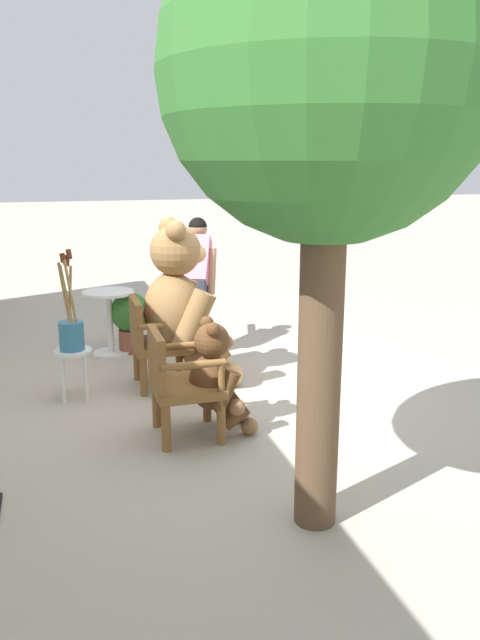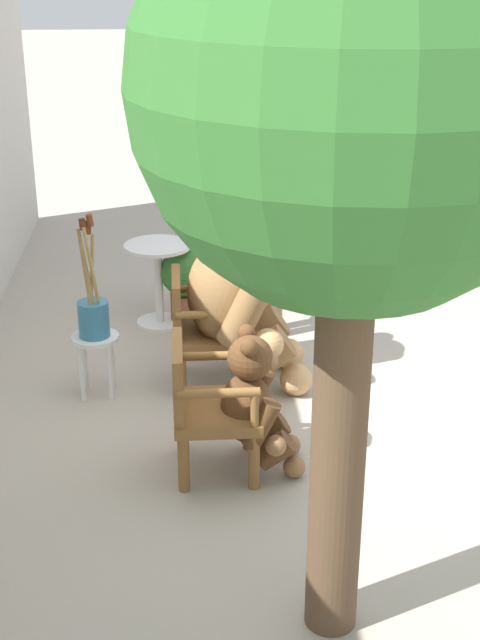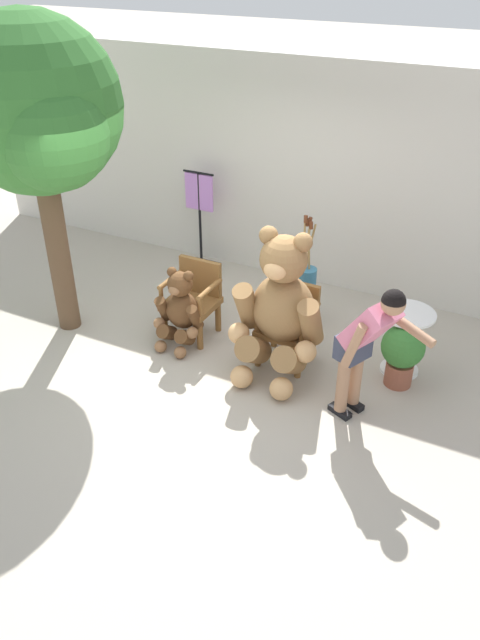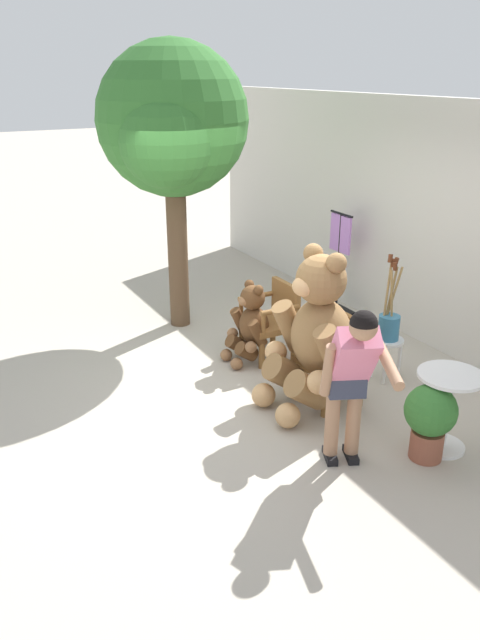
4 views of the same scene
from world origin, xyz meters
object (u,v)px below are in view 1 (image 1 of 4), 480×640
Objects in this scene: wooden_chair_right at (155,340)px; teddy_bear_small at (216,378)px; brush_bucket at (71,329)px; white_stool at (73,361)px; round_side_table at (109,315)px; person_visitor at (195,274)px; patio_tree at (331,85)px; wooden_chair_left at (179,380)px; teddy_bear_large at (182,305)px; potted_plant at (130,317)px.

wooden_chair_right is 1.21m from teddy_bear_small.
white_stool is at bearing -7.24° from brush_bucket.
white_stool is 0.64× the size of round_side_table.
patio_tree is at bearing 179.56° from person_visitor.
teddy_bear_small is at bearing -90.12° from wooden_chair_left.
teddy_bear_large is at bearing 7.29° from patio_tree.
person_visitor is 1.83m from white_stool.
white_stool is 1.46m from potted_plant.
teddy_bear_large is 1.30m from potted_plant.
wooden_chair_left is 1.87× the size of white_stool.
teddy_bear_large is 2.34× the size of potted_plant.
wooden_chair_left is 1.00× the size of wooden_chair_right.
wooden_chair_left is at bearing 164.14° from person_visitor.
patio_tree is at bearing -169.69° from potted_plant.
round_side_table is (2.33, 0.61, -0.01)m from teddy_bear_small.
teddy_bear_small is 0.62× the size of person_visitor.
teddy_bear_large is 3.03m from patio_tree.
potted_plant is (1.30, -0.67, -0.26)m from brush_bucket.
white_stool is at bearing 44.40° from teddy_bear_small.
white_stool is at bearing 160.87° from round_side_table.
patio_tree is (-2.39, -1.34, 2.12)m from white_stool.
wooden_chair_right reaches higher than round_side_table.
teddy_bear_large is 2.21× the size of round_side_table.
teddy_bear_large reaches higher than white_stool.
teddy_bear_small reaches higher than wooden_chair_left.
potted_plant is (3.69, 0.67, -2.08)m from patio_tree.
round_side_table is at bearing 15.43° from wooden_chair_right.
brush_bucket is at bearing 160.90° from round_side_table.
patio_tree reaches higher than wooden_chair_right.
round_side_table is (1.26, -0.44, 0.09)m from white_stool.
patio_tree reaches higher than teddy_bear_large.
patio_tree reaches higher than brush_bucket.
brush_bucket is at bearing 152.78° from potted_plant.
wooden_chair_right reaches higher than potted_plant.
teddy_bear_large is 1.04m from brush_bucket.
teddy_bear_large is at bearing -84.02° from brush_bucket.
potted_plant is (0.21, 0.70, -0.50)m from person_visitor.
person_visitor is at bearing -0.44° from patio_tree.
patio_tree is (-3.65, -0.90, 2.03)m from round_side_table.
white_stool is at bearing 97.84° from wooden_chair_right.
white_stool is (-0.10, 0.75, -0.11)m from wooden_chair_right.
teddy_bear_small is 2.41m from round_side_table.
teddy_bear_large is 1.34m from round_side_table.
wooden_chair_left is 0.25× the size of patio_tree.
wooden_chair_right is 1.87× the size of white_stool.
wooden_chair_right is 1.24m from person_visitor.
potted_plant is at bearing 2.06° from wooden_chair_left.
white_stool is at bearing 95.79° from teddy_bear_large.
teddy_bear_small is 1.02× the size of brush_bucket.
patio_tree reaches higher than person_visitor.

